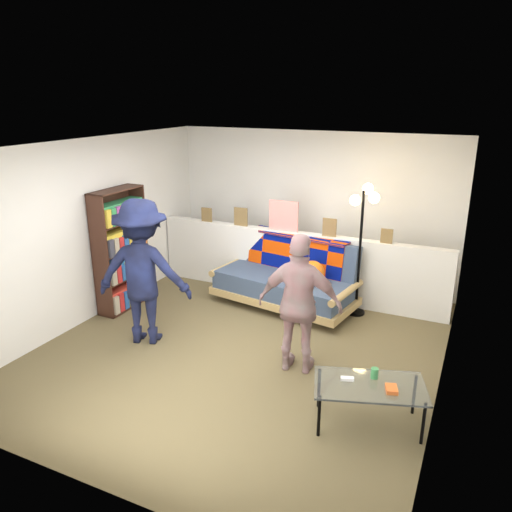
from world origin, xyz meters
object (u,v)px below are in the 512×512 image
(person_right, at_px, (300,304))
(futon_sofa, at_px, (287,278))
(person_left, at_px, (143,272))
(coffee_table, at_px, (370,387))
(floor_lamp, at_px, (363,224))
(bookshelf, at_px, (121,254))

(person_right, bearing_deg, futon_sofa, -71.12)
(futon_sofa, bearing_deg, person_right, -64.31)
(futon_sofa, distance_m, person_left, 2.15)
(coffee_table, relative_size, floor_lamp, 0.62)
(person_left, xyz_separation_m, person_right, (1.96, 0.13, -0.11))
(futon_sofa, distance_m, person_right, 1.81)
(futon_sofa, height_order, person_left, person_left)
(person_right, bearing_deg, floor_lamp, -104.27)
(bookshelf, bearing_deg, futon_sofa, 26.24)
(futon_sofa, relative_size, person_right, 1.37)
(futon_sofa, height_order, coffee_table, futon_sofa)
(coffee_table, distance_m, floor_lamp, 2.65)
(futon_sofa, distance_m, floor_lamp, 1.34)
(coffee_table, distance_m, person_right, 1.20)
(bookshelf, relative_size, coffee_table, 1.52)
(coffee_table, height_order, floor_lamp, floor_lamp)
(floor_lamp, relative_size, person_left, 1.02)
(futon_sofa, relative_size, person_left, 1.21)
(futon_sofa, relative_size, floor_lamp, 1.19)
(floor_lamp, xyz_separation_m, person_right, (-0.23, -1.75, -0.50))
(bookshelf, xyz_separation_m, floor_lamp, (3.09, 1.19, 0.49))
(bookshelf, bearing_deg, person_right, -11.05)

